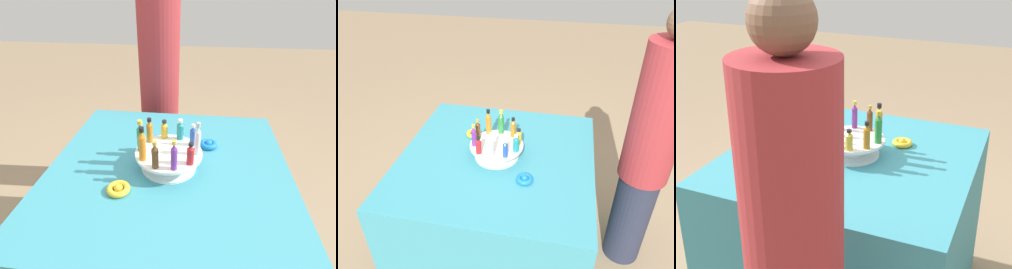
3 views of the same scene
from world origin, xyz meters
TOP-DOWN VIEW (x-y plane):
  - party_table at (0.00, 0.00)m, footprint 1.02×1.02m
  - display_stand at (0.00, 0.00)m, footprint 0.28×0.28m
  - bottle_red at (-0.07, -0.09)m, footprint 0.03×0.03m
  - bottle_clear at (-0.00, -0.12)m, footprint 0.02×0.02m
  - bottle_blue at (0.07, -0.10)m, footprint 0.03×0.03m
  - bottle_teal at (0.11, -0.04)m, footprint 0.03×0.03m
  - bottle_gold at (0.11, 0.03)m, footprint 0.03×0.03m
  - bottle_amber at (0.07, 0.09)m, footprint 0.03×0.03m
  - bottle_green at (0.00, 0.12)m, footprint 0.03×0.03m
  - bottle_orange at (-0.07, 0.10)m, footprint 0.03×0.03m
  - bottle_brown at (-0.11, 0.04)m, footprint 0.03×0.03m
  - bottle_purple at (-0.11, -0.03)m, footprint 0.03×0.03m
  - ribbon_bow_blue at (0.18, -0.17)m, footprint 0.08×0.08m
  - ribbon_bow_gold at (-0.18, 0.17)m, footprint 0.09×0.09m

SIDE VIEW (x-z plane):
  - party_table at x=0.00m, z-range 0.00..0.78m
  - ribbon_bow_gold at x=-0.18m, z-range 0.78..0.81m
  - ribbon_bow_blue at x=0.18m, z-range 0.78..0.81m
  - display_stand at x=0.00m, z-range 0.79..0.86m
  - bottle_gold at x=0.11m, z-range 0.85..0.94m
  - bottle_red at x=-0.07m, z-range 0.85..0.95m
  - bottle_teal at x=0.11m, z-range 0.85..0.95m
  - bottle_blue at x=0.07m, z-range 0.85..0.95m
  - bottle_amber at x=0.07m, z-range 0.85..0.97m
  - bottle_brown at x=-0.11m, z-range 0.85..0.97m
  - bottle_purple at x=-0.11m, z-range 0.85..0.98m
  - bottle_green at x=0.00m, z-range 0.85..0.99m
  - bottle_clear at x=0.00m, z-range 0.85..0.99m
  - bottle_orange at x=-0.07m, z-range 0.85..1.00m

